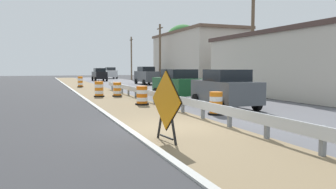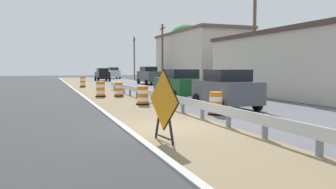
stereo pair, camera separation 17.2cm
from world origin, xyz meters
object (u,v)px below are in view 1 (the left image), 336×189
object	(u,v)px
warning_sign_diamond	(166,103)
utility_pole_near	(253,38)
traffic_barrel_nearest	(216,104)
car_trailing_near_lane	(110,73)
traffic_barrel_farther	(80,82)
traffic_barrel_far	(99,90)
utility_pole_mid	(160,53)
utility_pole_far	(131,57)
traffic_barrel_mid	(117,90)
car_lead_near_lane	(178,84)
car_lead_far_lane	(225,89)
traffic_barrel_close	(142,96)
car_mid_far_lane	(146,75)
car_trailing_far_lane	(99,75)

from	to	relation	value
warning_sign_diamond	utility_pole_near	size ratio (longest dim) A/B	0.25
traffic_barrel_nearest	car_trailing_near_lane	world-z (taller)	car_trailing_near_lane
traffic_barrel_farther	utility_pole_near	world-z (taller)	utility_pole_near
traffic_barrel_far	car_trailing_near_lane	xyz separation A→B (m)	(8.38, 38.82, 0.55)
utility_pole_near	utility_pole_mid	xyz separation A→B (m)	(-0.89, 17.34, -0.38)
traffic_barrel_nearest	utility_pole_far	distance (m)	42.78
traffic_barrel_mid	car_lead_near_lane	world-z (taller)	car_lead_near_lane
traffic_barrel_nearest	traffic_barrel_mid	size ratio (longest dim) A/B	0.99
traffic_barrel_farther	utility_pole_near	bearing A→B (deg)	-55.54
warning_sign_diamond	utility_pole_near	bearing A→B (deg)	-140.60
car_lead_far_lane	utility_pole_far	xyz separation A→B (m)	(5.70, 40.16, 2.77)
car_lead_near_lane	car_trailing_near_lane	distance (m)	42.15
traffic_barrel_close	car_trailing_near_lane	size ratio (longest dim) A/B	0.24
traffic_barrel_mid	car_lead_far_lane	distance (m)	9.36
car_lead_near_lane	car_trailing_near_lane	size ratio (longest dim) A/B	1.05
car_mid_far_lane	car_lead_far_lane	bearing A→B (deg)	-10.21
warning_sign_diamond	car_lead_far_lane	xyz separation A→B (m)	(5.37, 5.98, -0.09)
traffic_barrel_nearest	traffic_barrel_far	size ratio (longest dim) A/B	0.91
traffic_barrel_far	utility_pole_near	world-z (taller)	utility_pole_near
traffic_barrel_farther	car_lead_far_lane	world-z (taller)	car_lead_far_lane
car_lead_near_lane	traffic_barrel_close	bearing A→B (deg)	128.09
car_trailing_far_lane	traffic_barrel_nearest	bearing A→B (deg)	176.81
warning_sign_diamond	utility_pole_mid	distance (m)	31.06
traffic_barrel_close	utility_pole_near	size ratio (longest dim) A/B	0.13
car_trailing_near_lane	utility_pole_far	size ratio (longest dim) A/B	0.61
car_mid_far_lane	utility_pole_far	bearing A→B (deg)	169.98
traffic_barrel_nearest	traffic_barrel_close	size ratio (longest dim) A/B	0.96
warning_sign_diamond	car_trailing_near_lane	size ratio (longest dim) A/B	0.46
traffic_barrel_nearest	traffic_barrel_far	bearing A→B (deg)	106.88
traffic_barrel_far	utility_pole_near	xyz separation A→B (m)	(10.48, -2.89, 3.63)
warning_sign_diamond	car_mid_far_lane	distance (m)	31.89
car_lead_near_lane	utility_pole_mid	distance (m)	18.51
traffic_barrel_far	car_mid_far_lane	world-z (taller)	car_mid_far_lane
traffic_barrel_nearest	traffic_barrel_close	xyz separation A→B (m)	(-1.87, 4.82, 0.02)
traffic_barrel_mid	car_mid_far_lane	world-z (taller)	car_mid_far_lane
car_mid_far_lane	traffic_barrel_nearest	bearing A→B (deg)	-12.90
car_trailing_near_lane	utility_pole_far	bearing A→B (deg)	15.76
warning_sign_diamond	car_trailing_near_lane	distance (m)	54.34
utility_pole_far	traffic_barrel_far	bearing A→B (deg)	-108.50
car_mid_far_lane	traffic_barrel_mid	bearing A→B (deg)	-25.92
car_trailing_near_lane	utility_pole_mid	bearing A→B (deg)	2.77
traffic_barrel_nearest	traffic_barrel_farther	distance (m)	23.20
traffic_barrel_far	utility_pole_far	bearing A→B (deg)	71.50
traffic_barrel_nearest	car_trailing_far_lane	world-z (taller)	car_trailing_far_lane
car_lead_far_lane	traffic_barrel_far	bearing A→B (deg)	30.39
traffic_barrel_farther	car_lead_near_lane	xyz separation A→B (m)	(4.55, -15.47, 0.45)
car_trailing_far_lane	utility_pole_near	distance (m)	31.92
warning_sign_diamond	traffic_barrel_far	xyz separation A→B (m)	(0.57, 14.78, -0.57)
traffic_barrel_close	utility_pole_near	bearing A→B (deg)	18.07
warning_sign_diamond	traffic_barrel_nearest	bearing A→B (deg)	-140.61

